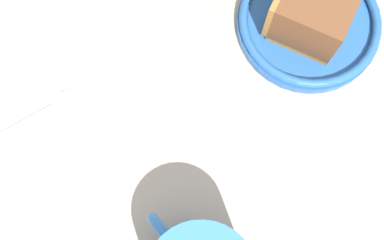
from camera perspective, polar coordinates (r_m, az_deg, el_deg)
ground_plane at (r=53.97cm, az=3.78°, el=2.02°), size 110.00×110.00×3.43cm
small_plate at (r=56.04cm, az=13.71°, el=11.15°), size 16.05×16.05×2.06cm
cake_slice at (r=53.28cm, az=14.24°, el=12.79°), size 8.11×7.91×6.21cm
teaspoon at (r=53.89cm, az=-17.20°, el=1.20°), size 12.19×8.86×0.80cm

